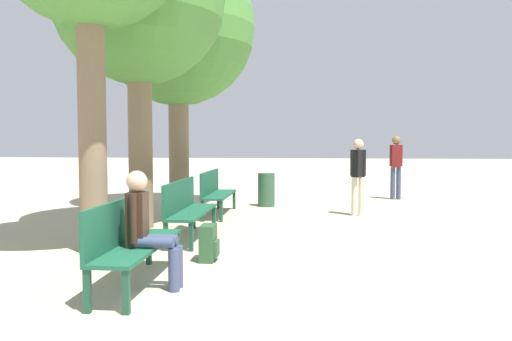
{
  "coord_description": "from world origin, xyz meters",
  "views": [
    {
      "loc": [
        -0.35,
        -4.52,
        1.56
      ],
      "look_at": [
        -1.21,
        4.52,
        1.02
      ],
      "focal_mm": 35.0,
      "sensor_mm": 36.0,
      "label": 1
    }
  ],
  "objects_px": {
    "backpack": "(209,243)",
    "trash_bin": "(266,190)",
    "bench_row_0": "(130,236)",
    "tree_row_1": "(139,0)",
    "bench_row_1": "(186,205)",
    "tree_row_2": "(178,30)",
    "bench_row_2": "(215,190)",
    "person_seated": "(148,226)",
    "pedestrian_near": "(396,163)",
    "pedestrian_mid": "(358,172)"
  },
  "relations": [
    {
      "from": "backpack",
      "to": "trash_bin",
      "type": "xyz_separation_m",
      "value": [
        0.34,
        5.48,
        0.17
      ]
    },
    {
      "from": "backpack",
      "to": "pedestrian_mid",
      "type": "bearing_deg",
      "value": 60.55
    },
    {
      "from": "backpack",
      "to": "bench_row_0",
      "type": "bearing_deg",
      "value": -118.88
    },
    {
      "from": "tree_row_2",
      "to": "backpack",
      "type": "distance_m",
      "value": 6.67
    },
    {
      "from": "backpack",
      "to": "trash_bin",
      "type": "height_order",
      "value": "trash_bin"
    },
    {
      "from": "bench_row_1",
      "to": "pedestrian_near",
      "type": "bearing_deg",
      "value": 53.36
    },
    {
      "from": "bench_row_2",
      "to": "person_seated",
      "type": "xyz_separation_m",
      "value": [
        0.23,
        -5.27,
        0.13
      ]
    },
    {
      "from": "pedestrian_mid",
      "to": "pedestrian_near",
      "type": "bearing_deg",
      "value": 66.61
    },
    {
      "from": "backpack",
      "to": "tree_row_2",
      "type": "bearing_deg",
      "value": 108.21
    },
    {
      "from": "tree_row_1",
      "to": "pedestrian_mid",
      "type": "height_order",
      "value": "tree_row_1"
    },
    {
      "from": "tree_row_1",
      "to": "tree_row_2",
      "type": "xyz_separation_m",
      "value": [
        0.0,
        2.76,
        0.08
      ]
    },
    {
      "from": "tree_row_2",
      "to": "trash_bin",
      "type": "relative_size",
      "value": 7.52
    },
    {
      "from": "trash_bin",
      "to": "pedestrian_near",
      "type": "bearing_deg",
      "value": 27.57
    },
    {
      "from": "bench_row_1",
      "to": "pedestrian_mid",
      "type": "relative_size",
      "value": 1.18
    },
    {
      "from": "tree_row_2",
      "to": "tree_row_1",
      "type": "bearing_deg",
      "value": -90.0
    },
    {
      "from": "bench_row_0",
      "to": "pedestrian_near",
      "type": "relative_size",
      "value": 1.12
    },
    {
      "from": "tree_row_1",
      "to": "pedestrian_near",
      "type": "relative_size",
      "value": 3.32
    },
    {
      "from": "person_seated",
      "to": "pedestrian_mid",
      "type": "relative_size",
      "value": 0.78
    },
    {
      "from": "bench_row_2",
      "to": "person_seated",
      "type": "height_order",
      "value": "person_seated"
    },
    {
      "from": "tree_row_2",
      "to": "bench_row_2",
      "type": "bearing_deg",
      "value": -46.96
    },
    {
      "from": "person_seated",
      "to": "pedestrian_near",
      "type": "distance_m",
      "value": 9.42
    },
    {
      "from": "tree_row_1",
      "to": "pedestrian_near",
      "type": "distance_m",
      "value": 7.86
    },
    {
      "from": "pedestrian_mid",
      "to": "bench_row_2",
      "type": "bearing_deg",
      "value": -176.95
    },
    {
      "from": "tree_row_2",
      "to": "backpack",
      "type": "height_order",
      "value": "tree_row_2"
    },
    {
      "from": "tree_row_2",
      "to": "backpack",
      "type": "relative_size",
      "value": 12.64
    },
    {
      "from": "tree_row_1",
      "to": "person_seated",
      "type": "height_order",
      "value": "tree_row_1"
    },
    {
      "from": "tree_row_2",
      "to": "person_seated",
      "type": "relative_size",
      "value": 4.76
    },
    {
      "from": "bench_row_0",
      "to": "pedestrian_mid",
      "type": "height_order",
      "value": "pedestrian_mid"
    },
    {
      "from": "person_seated",
      "to": "pedestrian_mid",
      "type": "distance_m",
      "value": 6.1
    },
    {
      "from": "bench_row_2",
      "to": "backpack",
      "type": "distance_m",
      "value": 4.07
    },
    {
      "from": "bench_row_0",
      "to": "backpack",
      "type": "height_order",
      "value": "bench_row_0"
    },
    {
      "from": "tree_row_2",
      "to": "pedestrian_mid",
      "type": "distance_m",
      "value": 5.25
    },
    {
      "from": "bench_row_1",
      "to": "person_seated",
      "type": "xyz_separation_m",
      "value": [
        0.23,
        -2.69,
        0.13
      ]
    },
    {
      "from": "bench_row_1",
      "to": "trash_bin",
      "type": "relative_size",
      "value": 2.39
    },
    {
      "from": "bench_row_1",
      "to": "person_seated",
      "type": "bearing_deg",
      "value": -85.02
    },
    {
      "from": "bench_row_1",
      "to": "bench_row_2",
      "type": "relative_size",
      "value": 1.0
    },
    {
      "from": "bench_row_1",
      "to": "tree_row_2",
      "type": "xyz_separation_m",
      "value": [
        -1.05,
        3.71,
        3.59
      ]
    },
    {
      "from": "bench_row_1",
      "to": "trash_bin",
      "type": "distance_m",
      "value": 4.17
    },
    {
      "from": "pedestrian_mid",
      "to": "bench_row_0",
      "type": "bearing_deg",
      "value": -119.33
    },
    {
      "from": "bench_row_0",
      "to": "bench_row_1",
      "type": "height_order",
      "value": "same"
    },
    {
      "from": "bench_row_0",
      "to": "person_seated",
      "type": "relative_size",
      "value": 1.51
    },
    {
      "from": "person_seated",
      "to": "backpack",
      "type": "height_order",
      "value": "person_seated"
    },
    {
      "from": "bench_row_0",
      "to": "trash_bin",
      "type": "relative_size",
      "value": 2.39
    },
    {
      "from": "bench_row_0",
      "to": "pedestrian_near",
      "type": "distance_m",
      "value": 9.43
    },
    {
      "from": "bench_row_0",
      "to": "pedestrian_mid",
      "type": "bearing_deg",
      "value": 60.67
    },
    {
      "from": "pedestrian_mid",
      "to": "backpack",
      "type": "bearing_deg",
      "value": -119.45
    },
    {
      "from": "bench_row_1",
      "to": "tree_row_1",
      "type": "relative_size",
      "value": 0.34
    },
    {
      "from": "bench_row_0",
      "to": "person_seated",
      "type": "height_order",
      "value": "person_seated"
    },
    {
      "from": "tree_row_1",
      "to": "backpack",
      "type": "relative_size",
      "value": 11.94
    },
    {
      "from": "bench_row_0",
      "to": "tree_row_1",
      "type": "bearing_deg",
      "value": 106.61
    }
  ]
}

